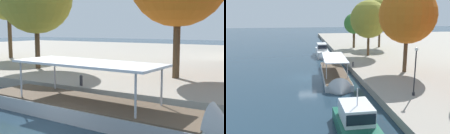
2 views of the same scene
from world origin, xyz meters
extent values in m
cube|color=gray|center=(0.00, 33.98, 0.40)|extent=(120.00, 55.00, 0.81)
cube|color=#9EA3A8|center=(0.64, 3.64, 0.20)|extent=(13.23, 3.90, 1.11)
cube|color=brown|center=(0.64, 3.64, 0.80)|extent=(12.96, 3.72, 0.08)
cylinder|color=#B2B2B7|center=(4.30, 4.74, 1.80)|extent=(0.10, 0.10, 1.92)
cylinder|color=#B2B2B7|center=(4.16, 2.17, 1.80)|extent=(0.10, 0.10, 1.92)
cylinder|color=#B2B2B7|center=(-2.89, 5.11, 1.80)|extent=(0.10, 0.10, 1.92)
cylinder|color=#B2B2B7|center=(-3.02, 2.54, 1.80)|extent=(0.10, 0.10, 1.92)
cube|color=silver|center=(0.64, 3.64, 2.82)|extent=(8.25, 3.38, 0.12)
cylinder|color=#2D2D33|center=(-2.22, 6.93, 1.09)|extent=(0.20, 0.20, 0.56)
sphere|color=#2D2D33|center=(-2.22, 6.93, 1.42)|extent=(0.22, 0.22, 0.22)
cylinder|color=#4C3823|center=(-21.40, 17.47, 3.59)|extent=(0.49, 0.49, 5.56)
cylinder|color=#4C3823|center=(-10.95, 11.79, 2.87)|extent=(0.45, 0.45, 4.13)
cylinder|color=#4C3823|center=(2.13, 13.15, 3.21)|extent=(0.53, 0.53, 4.81)
camera|label=1|loc=(9.60, -8.79, 4.60)|focal=48.06mm
camera|label=2|loc=(32.84, -1.14, 8.86)|focal=39.29mm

